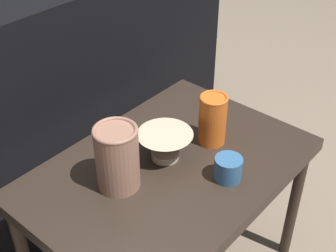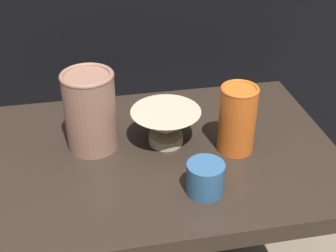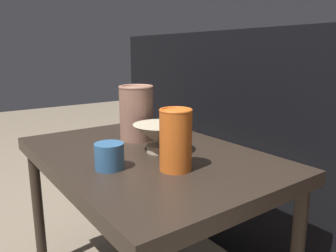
{
  "view_description": "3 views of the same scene",
  "coord_description": "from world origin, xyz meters",
  "px_view_note": "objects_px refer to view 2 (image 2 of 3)",
  "views": [
    {
      "loc": [
        -0.75,
        -0.64,
        1.35
      ],
      "look_at": [
        0.04,
        0.03,
        0.6
      ],
      "focal_mm": 50.0,
      "sensor_mm": 36.0,
      "label": 1
    },
    {
      "loc": [
        -0.14,
        -0.84,
        1.11
      ],
      "look_at": [
        0.02,
        0.01,
        0.56
      ],
      "focal_mm": 50.0,
      "sensor_mm": 36.0,
      "label": 2
    },
    {
      "loc": [
        0.78,
        -0.49,
        0.79
      ],
      "look_at": [
        0.02,
        0.06,
        0.58
      ],
      "focal_mm": 35.0,
      "sensor_mm": 36.0,
      "label": 3
    }
  ],
  "objects_px": {
    "vase_textured_left": "(90,110)",
    "vase_colorful_right": "(237,118)",
    "cup": "(205,178)",
    "bowl": "(166,124)"
  },
  "relations": [
    {
      "from": "vase_textured_left",
      "to": "cup",
      "type": "distance_m",
      "value": 0.3
    },
    {
      "from": "bowl",
      "to": "vase_textured_left",
      "type": "xyz_separation_m",
      "value": [
        -0.16,
        0.02,
        0.04
      ]
    },
    {
      "from": "bowl",
      "to": "vase_textured_left",
      "type": "distance_m",
      "value": 0.17
    },
    {
      "from": "vase_textured_left",
      "to": "bowl",
      "type": "bearing_deg",
      "value": -6.66
    },
    {
      "from": "vase_textured_left",
      "to": "cup",
      "type": "bearing_deg",
      "value": -44.51
    },
    {
      "from": "vase_colorful_right",
      "to": "cup",
      "type": "bearing_deg",
      "value": -128.68
    },
    {
      "from": "vase_colorful_right",
      "to": "cup",
      "type": "relative_size",
      "value": 2.08
    },
    {
      "from": "vase_textured_left",
      "to": "vase_colorful_right",
      "type": "height_order",
      "value": "vase_textured_left"
    },
    {
      "from": "vase_colorful_right",
      "to": "cup",
      "type": "xyz_separation_m",
      "value": [
        -0.1,
        -0.13,
        -0.05
      ]
    },
    {
      "from": "vase_textured_left",
      "to": "vase_colorful_right",
      "type": "distance_m",
      "value": 0.32
    }
  ]
}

